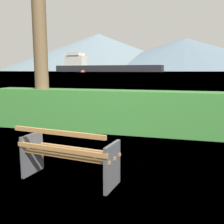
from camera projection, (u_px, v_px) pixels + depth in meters
name	position (u px, v px, depth m)	size (l,w,h in m)	color
ground_plane	(71.00, 180.00, 4.12)	(1400.00, 1400.00, 0.00)	#4C6B33
water_surface	(183.00, 72.00, 296.08)	(620.00, 620.00, 0.00)	slate
park_bench	(68.00, 155.00, 4.00)	(1.59, 0.77, 0.87)	#A0703F
hedge_row	(121.00, 111.00, 7.21)	(7.60, 0.75, 1.16)	#387A33
cargo_ship_large	(99.00, 66.00, 282.77)	(119.23, 26.67, 20.89)	#232328
sailboat_mid	(83.00, 72.00, 213.06)	(5.22, 8.63, 1.39)	#B2332D
distant_hills	(162.00, 53.00, 558.68)	(803.82, 437.43, 84.19)	slate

